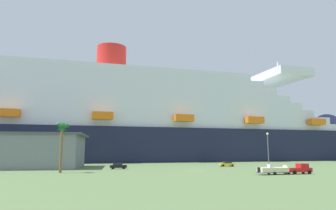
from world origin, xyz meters
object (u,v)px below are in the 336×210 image
object	(u,v)px
palm_tree	(62,133)
parked_car_yellow_taxi	(227,164)
pickup_truck	(299,169)
parked_car_black_coupe	(118,166)
cruise_ship	(169,126)
small_boat_on_trailer	(276,170)
street_lamp	(268,147)
parked_car_blue_suv	(16,166)

from	to	relation	value
palm_tree	parked_car_yellow_taxi	world-z (taller)	palm_tree
pickup_truck	parked_car_black_coupe	size ratio (longest dim) A/B	1.27
cruise_ship	palm_tree	bearing A→B (deg)	-121.86
small_boat_on_trailer	parked_car_yellow_taxi	distance (m)	31.89
cruise_ship	parked_car_yellow_taxi	world-z (taller)	cruise_ship
pickup_truck	small_boat_on_trailer	size ratio (longest dim) A/B	0.64
small_boat_on_trailer	street_lamp	size ratio (longest dim) A/B	0.96
palm_tree	parked_car_blue_suv	xyz separation A→B (m)	(-12.87, 16.96, -8.06)
parked_car_yellow_taxi	small_boat_on_trailer	bearing A→B (deg)	-95.62
parked_car_black_coupe	cruise_ship	bearing A→B (deg)	63.44
palm_tree	parked_car_yellow_taxi	size ratio (longest dim) A/B	2.52
parked_car_black_coupe	parked_car_blue_suv	size ratio (longest dim) A/B	0.94
pickup_truck	parked_car_black_coupe	bearing A→B (deg)	143.88
cruise_ship	parked_car_yellow_taxi	distance (m)	53.82
pickup_truck	palm_tree	world-z (taller)	palm_tree
pickup_truck	parked_car_blue_suv	size ratio (longest dim) A/B	1.19
palm_tree	parked_car_blue_suv	world-z (taller)	palm_tree
pickup_truck	palm_tree	distance (m)	53.22
cruise_ship	parked_car_yellow_taxi	bearing A→B (deg)	-83.54
pickup_truck	parked_car_yellow_taxi	size ratio (longest dim) A/B	1.27
palm_tree	parked_car_blue_suv	size ratio (longest dim) A/B	2.37
parked_car_yellow_taxi	parked_car_blue_suv	size ratio (longest dim) A/B	0.94
pickup_truck	street_lamp	distance (m)	10.14
parked_car_blue_suv	small_boat_on_trailer	bearing A→B (deg)	-29.66
cruise_ship	parked_car_blue_suv	world-z (taller)	cruise_ship
pickup_truck	small_boat_on_trailer	world-z (taller)	pickup_truck
parked_car_yellow_taxi	parked_car_black_coupe	bearing A→B (deg)	-171.96
small_boat_on_trailer	palm_tree	distance (m)	47.85
parked_car_yellow_taxi	parked_car_black_coupe	xyz separation A→B (m)	(-33.81, -4.77, -0.00)
pickup_truck	street_lamp	xyz separation A→B (m)	(-2.06, 8.65, 4.86)
parked_car_yellow_taxi	parked_car_black_coupe	size ratio (longest dim) A/B	1.00
small_boat_on_trailer	parked_car_black_coupe	size ratio (longest dim) A/B	1.97
street_lamp	parked_car_yellow_taxi	bearing A→B (deg)	91.64
pickup_truck	small_boat_on_trailer	distance (m)	5.85
street_lamp	parked_car_black_coupe	bearing A→B (deg)	152.41
street_lamp	parked_car_blue_suv	distance (m)	65.77
parked_car_blue_suv	palm_tree	bearing A→B (deg)	-52.80
small_boat_on_trailer	parked_car_yellow_taxi	world-z (taller)	small_boat_on_trailer
palm_tree	parked_car_blue_suv	bearing A→B (deg)	127.20
palm_tree	parked_car_black_coupe	xyz separation A→B (m)	(13.80, 11.26, -8.07)
cruise_ship	parked_car_black_coupe	world-z (taller)	cruise_ship
cruise_ship	pickup_truck	world-z (taller)	cruise_ship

